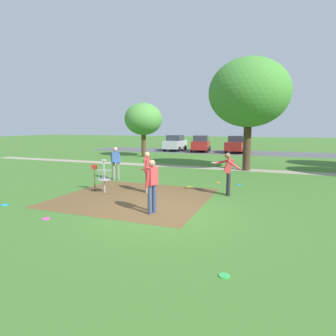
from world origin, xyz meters
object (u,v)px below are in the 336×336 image
(tree_mid_left, at_px, (249,93))
(frisbee_mid_grass, at_px, (218,182))
(player_foreground_watching, at_px, (152,183))
(player_throwing, at_px, (228,171))
(frisbee_far_right, at_px, (239,185))
(player_waiting_left, at_px, (147,170))
(player_waiting_right, at_px, (116,161))
(frisbee_by_tee, at_px, (190,187))
(frisbee_near_basket, at_px, (156,189))
(frisbee_far_left, at_px, (224,276))
(tree_near_right, at_px, (143,119))
(frisbee_scattered_a, at_px, (5,205))
(parked_car_leftmost, at_px, (175,143))
(disc_golf_basket, at_px, (103,175))
(parked_car_center_right, at_px, (238,144))
(frisbee_scattered_b, at_px, (46,219))
(parked_car_center_left, at_px, (201,143))

(tree_mid_left, bearing_deg, frisbee_mid_grass, -100.20)
(player_foreground_watching, bearing_deg, player_throwing, 61.17)
(frisbee_far_right, bearing_deg, player_waiting_left, -138.76)
(player_waiting_right, xyz_separation_m, frisbee_by_tee, (4.11, -0.41, -0.96))
(frisbee_near_basket, height_order, frisbee_far_left, same)
(player_waiting_left, height_order, tree_near_right, tree_near_right)
(player_throwing, height_order, frisbee_mid_grass, player_throwing)
(frisbee_far_right, xyz_separation_m, frisbee_scattered_a, (-7.20, -6.57, 0.00))
(frisbee_mid_grass, xyz_separation_m, tree_near_right, (-9.05, 10.18, 3.46))
(player_foreground_watching, height_order, parked_car_leftmost, parked_car_leftmost)
(player_waiting_left, bearing_deg, player_foreground_watching, -61.63)
(player_waiting_left, bearing_deg, tree_mid_left, 67.96)
(frisbee_by_tee, bearing_deg, player_waiting_right, 174.32)
(disc_golf_basket, bearing_deg, player_waiting_left, 21.32)
(parked_car_center_right, bearing_deg, frisbee_by_tee, -88.87)
(frisbee_far_left, height_order, frisbee_far_right, same)
(disc_golf_basket, distance_m, player_foreground_watching, 3.66)
(parked_car_center_right, bearing_deg, tree_near_right, -135.89)
(player_waiting_left, height_order, frisbee_scattered_a, player_waiting_left)
(frisbee_near_basket, height_order, frisbee_scattered_b, same)
(parked_car_leftmost, relative_size, parked_car_center_right, 0.97)
(player_waiting_right, relative_size, tree_near_right, 0.34)
(player_waiting_left, height_order, tree_mid_left, tree_mid_left)
(player_foreground_watching, bearing_deg, frisbee_far_right, 70.25)
(parked_car_center_left, bearing_deg, tree_mid_left, -63.93)
(frisbee_near_basket, relative_size, tree_mid_left, 0.03)
(frisbee_scattered_b, height_order, parked_car_center_right, parked_car_center_right)
(player_throwing, height_order, parked_car_center_right, parked_car_center_right)
(player_foreground_watching, distance_m, tree_mid_left, 11.33)
(player_throwing, bearing_deg, parked_car_center_left, 107.50)
(frisbee_far_left, bearing_deg, frisbee_scattered_b, 166.28)
(disc_golf_basket, height_order, frisbee_mid_grass, disc_golf_basket)
(frisbee_scattered_a, bearing_deg, tree_near_right, 99.68)
(frisbee_scattered_b, bearing_deg, parked_car_center_left, 94.13)
(frisbee_far_right, bearing_deg, frisbee_scattered_a, -137.62)
(frisbee_mid_grass, bearing_deg, frisbee_near_basket, -131.24)
(frisbee_scattered_b, relative_size, tree_near_right, 0.05)
(player_waiting_left, height_order, parked_car_center_right, parked_car_center_right)
(tree_mid_left, bearing_deg, parked_car_center_left, 116.07)
(parked_car_center_right, bearing_deg, parked_car_center_left, 179.33)
(tree_mid_left, relative_size, parked_car_center_right, 1.58)
(disc_golf_basket, distance_m, frisbee_far_right, 6.31)
(player_throwing, bearing_deg, disc_golf_basket, -164.18)
(frisbee_far_left, bearing_deg, frisbee_far_right, 95.47)
(frisbee_scattered_a, height_order, parked_car_leftmost, parked_car_leftmost)
(frisbee_far_left, xyz_separation_m, frisbee_scattered_b, (-5.52, 1.35, 0.00))
(frisbee_by_tee, distance_m, parked_car_leftmost, 20.95)
(frisbee_by_tee, relative_size, frisbee_mid_grass, 1.13)
(frisbee_mid_grass, relative_size, frisbee_scattered_b, 0.94)
(parked_car_center_right, bearing_deg, player_throwing, -83.63)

